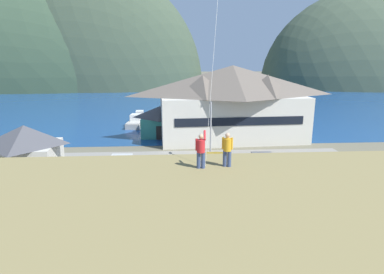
# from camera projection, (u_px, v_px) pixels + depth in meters

# --- Properties ---
(ground_plane) EXTENTS (600.00, 600.00, 0.00)m
(ground_plane) POSITION_uv_depth(u_px,v_px,m) (184.00, 203.00, 25.92)
(ground_plane) COLOR #66604C
(parking_lot_pad) EXTENTS (40.00, 20.00, 0.10)m
(parking_lot_pad) POSITION_uv_depth(u_px,v_px,m) (182.00, 180.00, 30.76)
(parking_lot_pad) COLOR gray
(parking_lot_pad) RESTS_ON ground
(bay_water) EXTENTS (360.00, 84.00, 0.03)m
(bay_water) POSITION_uv_depth(u_px,v_px,m) (176.00, 104.00, 84.12)
(bay_water) COLOR navy
(bay_water) RESTS_ON ground
(far_hill_west_ridge) EXTENTS (120.74, 60.75, 81.94)m
(far_hill_west_ridge) POSITION_uv_depth(u_px,v_px,m) (37.00, 87.00, 136.96)
(far_hill_west_ridge) COLOR #334733
(far_hill_west_ridge) RESTS_ON ground
(far_hill_east_peak) EXTENTS (81.21, 50.28, 93.31)m
(far_hill_east_peak) POSITION_uv_depth(u_px,v_px,m) (107.00, 87.00, 136.13)
(far_hill_east_peak) COLOR #3D4C38
(far_hill_east_peak) RESTS_ON ground
(far_hill_center_saddle) EXTENTS (86.66, 57.38, 80.77)m
(far_hill_center_saddle) POSITION_uv_depth(u_px,v_px,m) (358.00, 86.00, 141.04)
(far_hill_center_saddle) COLOR #42513D
(far_hill_center_saddle) RESTS_ON ground
(harbor_lodge) EXTENTS (22.02, 11.53, 10.61)m
(harbor_lodge) POSITION_uv_depth(u_px,v_px,m) (232.00, 101.00, 45.52)
(harbor_lodge) COLOR beige
(harbor_lodge) RESTS_ON ground
(storage_shed_near_lot) EXTENTS (6.03, 6.07, 5.60)m
(storage_shed_near_lot) POSITION_uv_depth(u_px,v_px,m) (27.00, 154.00, 29.38)
(storage_shed_near_lot) COLOR beige
(storage_shed_near_lot) RESTS_ON ground
(storage_shed_waterside) EXTENTS (6.19, 5.51, 4.62)m
(storage_shed_waterside) POSITION_uv_depth(u_px,v_px,m) (161.00, 121.00, 48.25)
(storage_shed_waterside) COLOR #338475
(storage_shed_waterside) RESTS_ON ground
(wharf_dock) EXTENTS (3.20, 14.92, 0.70)m
(wharf_dock) POSITION_uv_depth(u_px,v_px,m) (157.00, 121.00, 58.95)
(wharf_dock) COLOR #70604C
(wharf_dock) RESTS_ON ground
(moored_boat_wharfside) EXTENTS (2.37, 6.33, 2.16)m
(moored_boat_wharfside) POSITION_uv_depth(u_px,v_px,m) (140.00, 118.00, 59.86)
(moored_boat_wharfside) COLOR navy
(moored_boat_wharfside) RESTS_ON ground
(moored_boat_outer_mooring) EXTENTS (2.85, 7.53, 2.16)m
(moored_boat_outer_mooring) POSITION_uv_depth(u_px,v_px,m) (176.00, 116.00, 62.14)
(moored_boat_outer_mooring) COLOR #23564C
(moored_boat_outer_mooring) RESTS_ON ground
(moored_boat_inner_slip) EXTENTS (3.10, 7.61, 2.16)m
(moored_boat_inner_slip) POSITION_uv_depth(u_px,v_px,m) (137.00, 122.00, 56.14)
(moored_boat_inner_slip) COLOR #A8A399
(moored_boat_inner_slip) RESTS_ON ground
(parked_car_lone_by_shed) EXTENTS (4.29, 2.24, 1.82)m
(parked_car_lone_by_shed) POSITION_uv_depth(u_px,v_px,m) (175.00, 192.00, 25.42)
(parked_car_lone_by_shed) COLOR #9EA3A8
(parked_car_lone_by_shed) RESTS_ON parking_lot_pad
(parked_car_front_row_red) EXTENTS (4.29, 2.23, 1.82)m
(parked_car_front_row_red) POSITION_uv_depth(u_px,v_px,m) (103.00, 196.00, 24.81)
(parked_car_front_row_red) COLOR slate
(parked_car_front_row_red) RESTS_ON parking_lot_pad
(parked_car_mid_row_center) EXTENTS (4.28, 2.22, 1.82)m
(parked_car_mid_row_center) POSITION_uv_depth(u_px,v_px,m) (341.00, 164.00, 32.34)
(parked_car_mid_row_center) COLOR #236633
(parked_car_mid_row_center) RESTS_ON parking_lot_pad
(parked_car_front_row_end) EXTENTS (4.22, 2.09, 1.82)m
(parked_car_front_row_end) POSITION_uv_depth(u_px,v_px,m) (263.00, 161.00, 33.18)
(parked_car_front_row_end) COLOR slate
(parked_car_front_row_end) RESTS_ON parking_lot_pad
(parked_car_mid_row_near) EXTENTS (4.27, 2.19, 1.82)m
(parked_car_mid_row_near) POSITION_uv_depth(u_px,v_px,m) (237.00, 189.00, 26.06)
(parked_car_mid_row_near) COLOR silver
(parked_car_mid_row_near) RESTS_ON parking_lot_pad
(parked_car_corner_spot) EXTENTS (4.30, 2.26, 1.82)m
(parked_car_corner_spot) POSITION_uv_depth(u_px,v_px,m) (349.00, 183.00, 27.27)
(parked_car_corner_spot) COLOR navy
(parked_car_corner_spot) RESTS_ON parking_lot_pad
(parked_car_front_row_silver) EXTENTS (4.26, 2.18, 1.82)m
(parked_car_front_row_silver) POSITION_uv_depth(u_px,v_px,m) (123.00, 164.00, 32.42)
(parked_car_front_row_silver) COLOR silver
(parked_car_front_row_silver) RESTS_ON parking_lot_pad
(parked_car_back_row_right) EXTENTS (4.30, 2.26, 1.82)m
(parked_car_back_row_right) POSITION_uv_depth(u_px,v_px,m) (215.00, 162.00, 33.00)
(parked_car_back_row_right) COLOR #B28923
(parked_car_back_row_right) RESTS_ON parking_lot_pad
(parked_car_back_row_left) EXTENTS (4.33, 2.31, 1.82)m
(parked_car_back_row_left) POSITION_uv_depth(u_px,v_px,m) (44.00, 194.00, 25.06)
(parked_car_back_row_left) COLOR silver
(parked_car_back_row_left) RESTS_ON parking_lot_pad
(parking_light_pole) EXTENTS (0.24, 0.78, 6.75)m
(parking_light_pole) POSITION_uv_depth(u_px,v_px,m) (211.00, 128.00, 35.42)
(parking_light_pole) COLOR #ADADB2
(parking_light_pole) RESTS_ON parking_lot_pad
(person_kite_flyer) EXTENTS (0.55, 0.65, 1.86)m
(person_kite_flyer) POSITION_uv_depth(u_px,v_px,m) (201.00, 150.00, 15.68)
(person_kite_flyer) COLOR #384770
(person_kite_flyer) RESTS_ON grassy_hill_foreground
(person_companion) EXTENTS (0.54, 0.40, 1.74)m
(person_companion) POSITION_uv_depth(u_px,v_px,m) (227.00, 149.00, 15.93)
(person_companion) COLOR #384770
(person_companion) RESTS_ON grassy_hill_foreground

